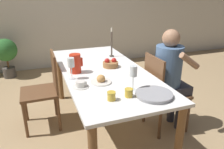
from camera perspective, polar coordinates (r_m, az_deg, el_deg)
ground_plane at (r=2.79m, az=-2.17°, el=-13.32°), size 20.00×20.00×0.00m
wall_back at (r=4.78m, az=-12.29°, el=17.42°), size 10.00×0.06×2.60m
dining_table at (r=2.48m, az=-2.38°, el=-0.74°), size 0.88×2.00×0.75m
chair_person_side at (r=2.58m, az=12.93°, el=-4.18°), size 0.42×0.42×0.92m
chair_opposite at (r=2.70m, az=-17.07°, el=-3.45°), size 0.42×0.42×0.92m
person_seated at (r=2.54m, az=15.04°, el=0.57°), size 0.39×0.41×1.20m
red_pitcher at (r=2.35m, az=-9.56°, el=2.88°), size 0.14×0.12×0.20m
wine_glass_water at (r=2.17m, az=-10.66°, el=2.87°), size 0.07×0.07×0.22m
wine_glass_juice at (r=1.90m, az=5.59°, el=0.54°), size 0.07×0.07×0.23m
teacup_near_person at (r=2.02m, az=-8.20°, el=-2.63°), size 0.15×0.15×0.06m
serving_tray at (r=1.87m, az=10.89°, el=-5.14°), size 0.31×0.31×0.03m
bread_plate at (r=2.09m, az=-2.89°, el=-1.52°), size 0.20×0.20×0.08m
jam_jar_amber at (r=1.82m, az=4.33°, el=-4.69°), size 0.07×0.07×0.07m
jam_jar_red at (r=1.76m, az=-0.16°, el=-5.55°), size 0.07×0.07×0.07m
fruit_bowl at (r=2.52m, az=-0.39°, el=2.83°), size 0.18×0.18×0.11m
candlestick_tall at (r=2.89m, az=-0.10°, el=7.64°), size 0.06×0.06×0.38m
potted_plant at (r=4.55m, az=-25.98°, el=5.11°), size 0.42×0.42×0.75m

